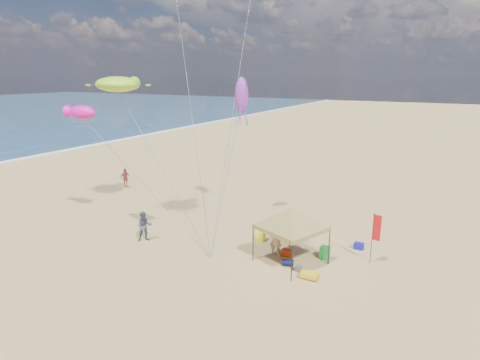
{
  "coord_description": "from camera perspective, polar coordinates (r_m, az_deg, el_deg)",
  "views": [
    {
      "loc": [
        10.62,
        -16.52,
        9.94
      ],
      "look_at": [
        0.0,
        3.0,
        4.0
      ],
      "focal_mm": 29.79,
      "sensor_mm": 36.0,
      "label": 1
    }
  ],
  "objects": [
    {
      "name": "feather_flag",
      "position": [
        22.39,
        18.86,
        -6.88
      ],
      "size": [
        0.44,
        0.09,
        2.86
      ],
      "color": "black",
      "rests_on": "ground"
    },
    {
      "name": "bag_navy",
      "position": [
        21.85,
        6.87,
        -11.68
      ],
      "size": [
        0.69,
        0.54,
        0.36
      ],
      "primitive_type": "cylinder",
      "rotation": [
        0.0,
        1.57,
        0.35
      ],
      "color": "#0B0E33",
      "rests_on": "ground"
    },
    {
      "name": "chair_green",
      "position": [
        22.91,
        12.06,
        -10.14
      ],
      "size": [
        0.5,
        0.5,
        0.7
      ],
      "primitive_type": "cube",
      "color": "green",
      "rests_on": "ground"
    },
    {
      "name": "cooler_red",
      "position": [
        22.93,
        6.68,
        -10.3
      ],
      "size": [
        0.54,
        0.38,
        0.38
      ],
      "primitive_type": "cube",
      "color": "#AF2B0E",
      "rests_on": "ground"
    },
    {
      "name": "fish_kite",
      "position": [
        26.49,
        -21.65,
        9.0
      ],
      "size": [
        2.04,
        1.02,
        0.91
      ],
      "primitive_type": "ellipsoid",
      "rotation": [
        0.0,
        0.0,
        -0.0
      ],
      "color": "#D21098",
      "rests_on": "ground"
    },
    {
      "name": "person_near_a",
      "position": [
        22.67,
        5.12,
        -8.57
      ],
      "size": [
        0.76,
        0.61,
        1.82
      ],
      "primitive_type": "imported",
      "rotation": [
        0.0,
        0.0,
        3.44
      ],
      "color": "tan",
      "rests_on": "ground"
    },
    {
      "name": "canopy_tent",
      "position": [
        21.17,
        7.45,
        -4.34
      ],
      "size": [
        5.4,
        5.4,
        3.59
      ],
      "color": "black",
      "rests_on": "ground"
    },
    {
      "name": "person_near_c",
      "position": [
        24.35,
        8.35,
        -7.11
      ],
      "size": [
        1.25,
        0.98,
        1.71
      ],
      "primitive_type": "imported",
      "rotation": [
        0.0,
        0.0,
        3.5
      ],
      "color": "beige",
      "rests_on": "ground"
    },
    {
      "name": "turtle_kite",
      "position": [
        27.91,
        -17.19,
        12.97
      ],
      "size": [
        3.55,
        3.1,
        1.02
      ],
      "primitive_type": "ellipsoid",
      "rotation": [
        0.0,
        0.0,
        -0.23
      ],
      "color": "#93D321",
      "rests_on": "ground"
    },
    {
      "name": "cooler_blue",
      "position": [
        24.61,
        16.67,
        -9.04
      ],
      "size": [
        0.54,
        0.38,
        0.38
      ],
      "primitive_type": "cube",
      "color": "#13139C",
      "rests_on": "ground"
    },
    {
      "name": "person_far_a",
      "position": [
        37.35,
        -16.11,
        0.31
      ],
      "size": [
        0.69,
        1.1,
        1.74
      ],
      "primitive_type": "imported",
      "rotation": [
        0.0,
        0.0,
        1.29
      ],
      "color": "#B95847",
      "rests_on": "ground"
    },
    {
      "name": "person_near_b",
      "position": [
        25.12,
        -13.53,
        -6.48
      ],
      "size": [
        1.14,
        1.14,
        1.87
      ],
      "primitive_type": "imported",
      "rotation": [
        0.0,
        0.0,
        0.79
      ],
      "color": "#3A4150",
      "rests_on": "ground"
    },
    {
      "name": "crate_grey",
      "position": [
        21.42,
        8.4,
        -12.44
      ],
      "size": [
        0.34,
        0.3,
        0.28
      ],
      "primitive_type": "cube",
      "color": "slate",
      "rests_on": "ground"
    },
    {
      "name": "ground",
      "position": [
        22.01,
        -3.82,
        -11.92
      ],
      "size": [
        280.0,
        280.0,
        0.0
      ],
      "primitive_type": "plane",
      "color": "tan",
      "rests_on": "ground"
    },
    {
      "name": "bag_orange",
      "position": [
        25.32,
        5.2,
        -7.77
      ],
      "size": [
        0.54,
        0.69,
        0.36
      ],
      "primitive_type": "cylinder",
      "rotation": [
        0.0,
        1.57,
        1.22
      ],
      "color": "orange",
      "rests_on": "ground"
    },
    {
      "name": "squid_kite",
      "position": [
        27.31,
        0.22,
        12.06
      ],
      "size": [
        1.17,
        1.17,
        2.39
      ],
      "primitive_type": "ellipsoid",
      "rotation": [
        0.0,
        0.0,
        0.33
      ],
      "color": "purple",
      "rests_on": "ground"
    },
    {
      "name": "chair_yellow",
      "position": [
        24.66,
        2.97,
        -7.94
      ],
      "size": [
        0.5,
        0.5,
        0.7
      ],
      "primitive_type": "cube",
      "color": "#F8FE1C",
      "rests_on": "ground"
    },
    {
      "name": "beach_cart",
      "position": [
        20.76,
        9.91,
        -13.26
      ],
      "size": [
        0.9,
        0.5,
        0.24
      ],
      "primitive_type": "cube",
      "color": "gold",
      "rests_on": "ground"
    }
  ]
}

